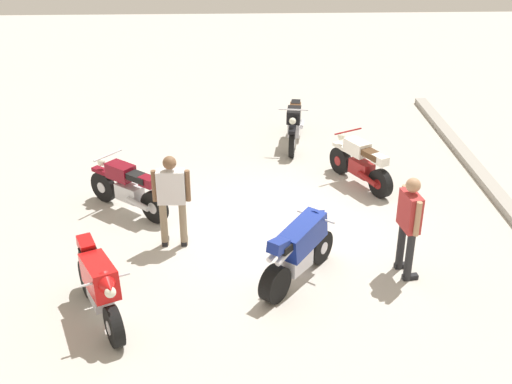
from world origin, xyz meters
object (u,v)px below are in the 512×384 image
Objects in this scene: motorcycle_blue_sportbike at (299,249)px; motorcycle_cream_vintage at (361,164)px; motorcycle_black_cruiser at (294,124)px; person_in_red_shirt at (409,220)px; person_in_white_shirt at (172,195)px; motorcycle_maroon_cruiser at (128,188)px; motorcycle_red_sportbike at (99,285)px.

motorcycle_blue_sportbike is 0.92× the size of motorcycle_cream_vintage.
motorcycle_cream_vintage is (-3.50, 1.64, -0.11)m from motorcycle_blue_sportbike.
motorcycle_black_cruiser is 5.83m from person_in_red_shirt.
motorcycle_black_cruiser is at bearing -27.67° from person_in_white_shirt.
motorcycle_blue_sportbike is 0.95× the size of person_in_white_shirt.
motorcycle_maroon_cruiser is at bearing 74.03° from motorcycle_cream_vintage.
motorcycle_cream_vintage is 4.46m from person_in_white_shirt.
motorcycle_blue_sportbike and motorcycle_red_sportbike have the same top height.
motorcycle_maroon_cruiser is (-3.35, -0.07, -0.07)m from motorcycle_red_sportbike.
motorcycle_maroon_cruiser reaches higher than motorcycle_cream_vintage.
motorcycle_maroon_cruiser is at bearing -38.53° from motorcycle_black_cruiser.
motorcycle_red_sportbike is 2.28m from person_in_white_shirt.
motorcycle_cream_vintage is at bearing 36.40° from motorcycle_black_cruiser.
motorcycle_red_sportbike reaches higher than motorcycle_maroon_cruiser.
motorcycle_blue_sportbike is at bearing 126.65° from motorcycle_cream_vintage.
motorcycle_cream_vintage is 1.06× the size of motorcycle_maroon_cruiser.
motorcycle_black_cruiser is 5.29m from person_in_white_shirt.
person_in_red_shirt is (2.36, 4.87, 0.50)m from motorcycle_maroon_cruiser.
motorcycle_maroon_cruiser is 0.96× the size of person_in_red_shirt.
motorcycle_red_sportbike is at bearing -177.07° from person_in_red_shirt.
motorcycle_black_cruiser reaches higher than motorcycle_cream_vintage.
motorcycle_blue_sportbike is 2.45m from person_in_white_shirt.
motorcycle_blue_sportbike is 0.79× the size of motorcycle_black_cruiser.
motorcycle_maroon_cruiser is 5.43m from person_in_red_shirt.
motorcycle_blue_sportbike reaches higher than motorcycle_black_cruiser.
motorcycle_blue_sportbike is 1.81m from person_in_red_shirt.
person_in_white_shirt is (4.61, -2.56, 0.48)m from motorcycle_black_cruiser.
motorcycle_cream_vintage is 1.03× the size of person_in_white_shirt.
motorcycle_maroon_cruiser is at bearing 89.90° from motorcycle_blue_sportbike.
motorcycle_blue_sportbike is at bearing 4.16° from motorcycle_black_cruiser.
person_in_white_shirt is (-1.16, -2.12, 0.41)m from motorcycle_blue_sportbike.
person_in_white_shirt is at bearing 156.03° from person_in_red_shirt.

